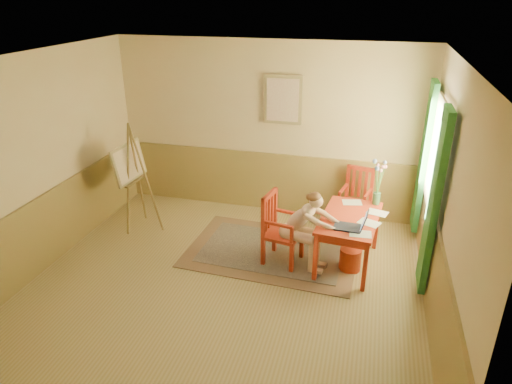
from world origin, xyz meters
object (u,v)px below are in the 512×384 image
(chair_left, at_px, (280,229))
(laptop, at_px, (353,225))
(chair_back, at_px, (356,199))
(figure, at_px, (304,226))
(table, at_px, (349,223))
(easel, at_px, (131,167))

(chair_left, bearing_deg, laptop, -8.78)
(chair_back, relative_size, figure, 0.87)
(table, bearing_deg, chair_back, 88.37)
(chair_left, distance_m, easel, 2.49)
(laptop, height_order, easel, easel)
(figure, bearing_deg, chair_left, 170.68)
(table, height_order, chair_left, chair_left)
(easel, bearing_deg, figure, -10.30)
(laptop, xyz_separation_m, easel, (-3.37, 0.59, 0.24))
(chair_left, bearing_deg, table, 10.62)
(table, bearing_deg, laptop, -80.31)
(chair_left, height_order, figure, figure)
(figure, relative_size, laptop, 2.67)
(table, distance_m, easel, 3.35)
(table, distance_m, figure, 0.62)
(table, xyz_separation_m, easel, (-3.31, 0.27, 0.38))
(table, distance_m, chair_left, 0.94)
(table, bearing_deg, chair_left, -169.38)
(laptop, bearing_deg, easel, 170.04)
(chair_back, xyz_separation_m, laptop, (0.02, -1.40, 0.28))
(chair_left, height_order, easel, easel)
(chair_left, bearing_deg, figure, -9.32)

